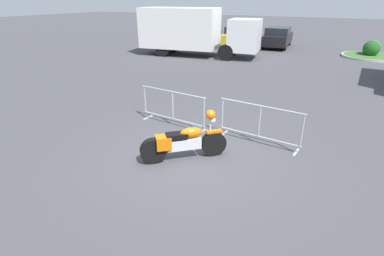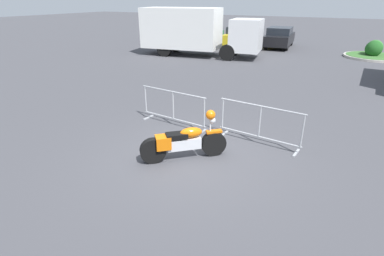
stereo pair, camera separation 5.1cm
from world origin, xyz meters
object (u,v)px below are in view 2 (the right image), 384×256
(parked_car_maroon, at_px, (181,31))
(pedestrian, at_px, (254,38))
(crowd_barrier_far, at_px, (260,124))
(motorcycle, at_px, (184,142))
(box_truck, at_px, (194,30))
(crowd_barrier_near, at_px, (173,108))
(parked_car_yellow, at_px, (240,36))
(parked_car_black, at_px, (280,37))
(parked_car_green, at_px, (207,34))

(parked_car_maroon, height_order, pedestrian, pedestrian)
(parked_car_maroon, xyz_separation_m, pedestrian, (7.80, -2.90, 0.18))
(parked_car_maroon, bearing_deg, crowd_barrier_far, -148.98)
(motorcycle, bearing_deg, parked_car_maroon, 77.77)
(box_truck, height_order, pedestrian, box_truck)
(motorcycle, bearing_deg, box_truck, 74.17)
(crowd_barrier_near, bearing_deg, box_truck, 115.08)
(motorcycle, distance_m, crowd_barrier_near, 2.12)
(box_truck, bearing_deg, crowd_barrier_far, -63.26)
(parked_car_yellow, distance_m, parked_car_black, 3.04)
(parked_car_green, distance_m, parked_car_yellow, 2.98)
(pedestrian, bearing_deg, parked_car_green, -111.17)
(motorcycle, bearing_deg, parked_car_black, 53.99)
(motorcycle, xyz_separation_m, crowd_barrier_near, (-1.32, 1.65, 0.10))
(motorcycle, relative_size, crowd_barrier_far, 0.73)
(pedestrian, bearing_deg, parked_car_maroon, -107.12)
(crowd_barrier_far, xyz_separation_m, parked_car_maroon, (-12.54, 17.21, 0.19))
(box_truck, relative_size, parked_car_maroon, 1.79)
(parked_car_maroon, relative_size, parked_car_green, 1.04)
(parked_car_maroon, distance_m, pedestrian, 8.33)
(box_truck, xyz_separation_m, parked_car_yellow, (1.12, 5.67, -0.88))
(parked_car_maroon, relative_size, parked_car_yellow, 0.98)
(box_truck, xyz_separation_m, parked_car_maroon, (-4.83, 6.41, -0.89))
(box_truck, xyz_separation_m, pedestrian, (2.97, 3.50, -0.72))
(crowd_barrier_near, relative_size, parked_car_green, 0.53)
(box_truck, distance_m, parked_car_green, 6.07)
(parked_car_green, xyz_separation_m, parked_car_black, (5.95, 0.57, 0.05))
(crowd_barrier_near, xyz_separation_m, crowd_barrier_far, (2.65, 0.00, 0.00))
(motorcycle, distance_m, parked_car_yellow, 18.88)
(crowd_barrier_far, relative_size, parked_car_maroon, 0.51)
(crowd_barrier_near, distance_m, parked_car_maroon, 19.85)
(crowd_barrier_far, distance_m, parked_car_yellow, 17.74)
(motorcycle, distance_m, parked_car_maroon, 21.95)
(parked_car_maroon, distance_m, parked_car_yellow, 6.00)
(motorcycle, distance_m, crowd_barrier_far, 2.12)
(parked_car_maroon, bearing_deg, box_truck, -148.03)
(box_truck, relative_size, parked_car_yellow, 1.75)
(crowd_barrier_far, distance_m, parked_car_green, 19.07)
(crowd_barrier_far, bearing_deg, motorcycle, -128.69)
(motorcycle, relative_size, pedestrian, 0.98)
(crowd_barrier_near, relative_size, parked_car_maroon, 0.51)
(crowd_barrier_near, height_order, parked_car_green, parked_car_green)
(box_truck, bearing_deg, parked_car_black, 48.11)
(parked_car_green, xyz_separation_m, pedestrian, (4.82, -2.20, 0.21))
(parked_car_maroon, bearing_deg, parked_car_green, -108.44)
(box_truck, height_order, parked_car_yellow, box_truck)
(parked_car_maroon, height_order, parked_car_green, parked_car_maroon)
(motorcycle, height_order, box_truck, box_truck)
(parked_car_green, bearing_deg, crowd_barrier_near, -162.32)
(parked_car_green, height_order, pedestrian, pedestrian)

